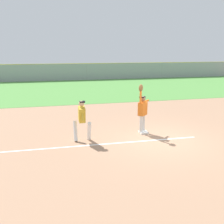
{
  "coord_description": "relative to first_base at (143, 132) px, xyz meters",
  "views": [
    {
      "loc": [
        -4.32,
        -9.29,
        3.71
      ],
      "look_at": [
        -1.83,
        1.15,
        1.05
      ],
      "focal_mm": 39.99,
      "sensor_mm": 36.0,
      "label": 1
    }
  ],
  "objects": [
    {
      "name": "ground_plane",
      "position": [
        0.38,
        -0.99,
        -0.04
      ],
      "size": [
        74.5,
        74.5,
        0.0
      ],
      "primitive_type": "plane",
      "color": "tan"
    },
    {
      "name": "outfield_grass",
      "position": [
        0.38,
        14.34,
        -0.04
      ],
      "size": [
        41.53,
        14.94,
        0.01
      ],
      "primitive_type": "cube",
      "color": "#549342",
      "rests_on": "ground_plane"
    },
    {
      "name": "chalk_foul_line",
      "position": [
        -4.0,
        -0.9,
        -0.04
      ],
      "size": [
        12.0,
        0.35,
        0.01
      ],
      "primitive_type": "cube",
      "rotation": [
        0.0,
        0.0,
        -0.02
      ],
      "color": "white",
      "rests_on": "ground_plane"
    },
    {
      "name": "first_base",
      "position": [
        0.0,
        0.0,
        0.0
      ],
      "size": [
        0.4,
        0.4,
        0.08
      ],
      "primitive_type": "cube",
      "rotation": [
        0.0,
        0.0,
        0.05
      ],
      "color": "white",
      "rests_on": "ground_plane"
    },
    {
      "name": "fielder",
      "position": [
        -0.07,
        0.04,
        1.08
      ],
      "size": [
        0.74,
        0.67,
        2.28
      ],
      "rotation": [
        0.0,
        0.0,
        2.29
      ],
      "color": "silver",
      "rests_on": "ground_plane"
    },
    {
      "name": "runner",
      "position": [
        -2.85,
        -0.34,
        0.96
      ],
      "size": [
        0.71,
        0.84,
        1.72
      ],
      "rotation": [
        0.0,
        0.0,
        -0.01
      ],
      "color": "white",
      "rests_on": "ground_plane"
    },
    {
      "name": "baseball",
      "position": [
        -0.08,
        0.27,
        1.79
      ],
      "size": [
        0.07,
        0.07,
        0.07
      ],
      "primitive_type": "sphere",
      "color": "white"
    },
    {
      "name": "outfield_fence",
      "position": [
        0.38,
        21.81,
        1.02
      ],
      "size": [
        41.61,
        0.08,
        2.12
      ],
      "color": "#93999E",
      "rests_on": "ground_plane"
    },
    {
      "name": "parked_car_silver",
      "position": [
        -5.57,
        26.48,
        0.63
      ],
      "size": [
        4.55,
        2.42,
        1.25
      ],
      "rotation": [
        0.0,
        0.0,
        0.09
      ],
      "color": "#B7B7BC",
      "rests_on": "ground_plane"
    },
    {
      "name": "parked_car_black",
      "position": [
        0.37,
        26.29,
        0.63
      ],
      "size": [
        4.45,
        2.22,
        1.25
      ],
      "rotation": [
        0.0,
        0.0,
        0.03
      ],
      "color": "black",
      "rests_on": "ground_plane"
    },
    {
      "name": "parked_car_green",
      "position": [
        5.83,
        26.69,
        0.63
      ],
      "size": [
        4.58,
        2.49,
        1.25
      ],
      "rotation": [
        0.0,
        0.0,
        0.11
      ],
      "color": "#1E6B33",
      "rests_on": "ground_plane"
    },
    {
      "name": "parked_car_tan",
      "position": [
        12.18,
        25.99,
        0.63
      ],
      "size": [
        4.5,
        2.32,
        1.25
      ],
      "rotation": [
        0.0,
        0.0,
        -0.06
      ],
      "color": "tan",
      "rests_on": "ground_plane"
    }
  ]
}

